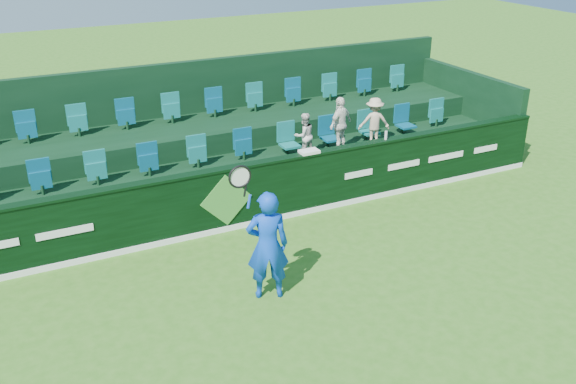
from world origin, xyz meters
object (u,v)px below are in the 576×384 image
tennis_player (267,245)px  spectator_left (304,135)px  spectator_right (374,122)px  spectator_middle (340,124)px  drinks_bottle (386,135)px  towel (309,152)px

tennis_player → spectator_left: size_ratio=2.44×
spectator_left → spectator_right: spectator_right is taller
spectator_middle → spectator_right: (0.94, 0.00, -0.07)m
tennis_player → spectator_middle: 5.18m
drinks_bottle → towel: bearing=180.0°
spectator_middle → drinks_bottle: 1.23m
spectator_left → spectator_middle: spectator_middle is taller
spectator_left → towel: bearing=62.7°
spectator_right → towel: 2.60m
spectator_middle → spectator_right: spectator_middle is taller
drinks_bottle → tennis_player: bearing=-147.4°
spectator_left → drinks_bottle: spectator_left is taller
spectator_left → spectator_middle: size_ratio=0.80×
spectator_left → spectator_right: 1.88m
tennis_player → drinks_bottle: (4.07, 2.61, 0.47)m
spectator_left → drinks_bottle: size_ratio=5.40×
tennis_player → spectator_left: (2.63, 3.73, 0.34)m
spectator_right → drinks_bottle: 1.20m
tennis_player → towel: size_ratio=6.24×
spectator_middle → drinks_bottle: size_ratio=6.74×
tennis_player → spectator_middle: tennis_player is taller
tennis_player → drinks_bottle: tennis_player is taller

